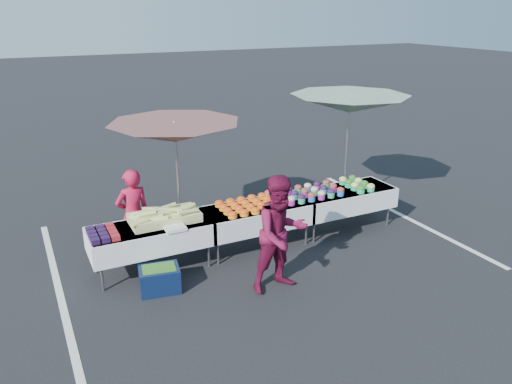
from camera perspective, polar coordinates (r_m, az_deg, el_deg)
name	(u,v)px	position (r m, az deg, el deg)	size (l,w,h in m)	color
ground	(256,246)	(8.63, 0.00, -6.24)	(80.00, 80.00, 0.00)	black
stripe_left	(59,290)	(7.91, -21.59, -10.42)	(0.10, 5.00, 0.00)	silver
stripe_right	(400,214)	(10.33, 16.11, -2.45)	(0.10, 5.00, 0.00)	silver
table_left	(151,236)	(7.82, -11.94, -4.91)	(1.86, 0.81, 0.75)	white
table_center	(256,215)	(8.38, 0.00, -2.67)	(1.86, 0.81, 0.75)	white
table_right	(344,198)	(9.27, 10.01, -0.70)	(1.86, 0.81, 0.75)	white
berry_punnets	(103,234)	(7.56, -17.13, -4.58)	(0.40, 0.54, 0.08)	black
corn_pile	(165,216)	(7.81, -10.39, -2.76)	(1.16, 0.57, 0.26)	tan
plastic_bags	(175,228)	(7.54, -9.24, -4.07)	(0.30, 0.25, 0.05)	white
carrot_bowls	(248,205)	(8.23, -0.90, -1.49)	(0.95, 0.69, 0.11)	orange
potato_cups	(305,193)	(8.73, 5.59, -0.08)	(1.34, 0.58, 0.16)	blue
bean_baskets	(357,184)	(9.33, 11.42, 0.91)	(0.36, 0.68, 0.15)	#2BAC69
vendor	(133,214)	(8.22, -13.84, -2.50)	(0.55, 0.36, 1.51)	#BE153D
customer	(281,234)	(7.06, 2.89, -4.82)	(0.84, 0.65, 1.72)	maroon
umbrella_left	(175,133)	(8.09, -9.23, 6.66)	(2.27, 2.27, 2.19)	black
umbrella_right	(349,105)	(9.83, 10.63, 9.78)	(2.70, 2.70, 2.34)	black
storage_bin	(160,279)	(7.42, -10.96, -9.70)	(0.63, 0.50, 0.37)	#0B1838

